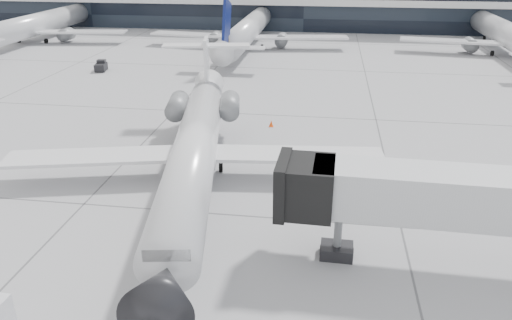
# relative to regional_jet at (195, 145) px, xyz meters

# --- Properties ---
(ground) EXTENTS (220.00, 220.00, 0.00)m
(ground) POSITION_rel_regional_jet_xyz_m (3.68, -4.72, -2.62)
(ground) COLOR gray
(ground) RESTS_ON ground
(bg_jet_left) EXTENTS (32.00, 40.00, 9.60)m
(bg_jet_left) POSITION_rel_regional_jet_xyz_m (-41.32, 50.28, -2.62)
(bg_jet_left) COLOR silver
(bg_jet_left) RESTS_ON ground
(bg_jet_center) EXTENTS (32.00, 40.00, 9.60)m
(bg_jet_center) POSITION_rel_regional_jet_xyz_m (-4.32, 50.28, -2.62)
(bg_jet_center) COLOR silver
(bg_jet_center) RESTS_ON ground
(bg_jet_right) EXTENTS (32.00, 40.00, 9.60)m
(bg_jet_right) POSITION_rel_regional_jet_xyz_m (35.68, 50.28, -2.62)
(bg_jet_right) COLOR silver
(bg_jet_right) RESTS_ON ground
(regional_jet) EXTENTS (26.56, 33.13, 7.67)m
(regional_jet) POSITION_rel_regional_jet_xyz_m (0.00, 0.00, 0.00)
(regional_jet) COLOR silver
(regional_jet) RESTS_ON ground
(jet_bridge) EXTENTS (17.39, 3.92, 5.59)m
(jet_bridge) POSITION_rel_regional_jet_xyz_m (16.16, -8.46, 1.45)
(jet_bridge) COLOR #A7A9AB
(jet_bridge) RESTS_ON ground
(traffic_cone) EXTENTS (0.53, 0.53, 0.60)m
(traffic_cone) POSITION_rel_regional_jet_xyz_m (3.93, 11.95, -2.34)
(traffic_cone) COLOR #FF4D0D
(traffic_cone) RESTS_ON ground
(far_tug) EXTENTS (1.65, 2.38, 1.39)m
(far_tug) POSITION_rel_regional_jet_xyz_m (-21.00, 30.63, -2.00)
(far_tug) COLOR black
(far_tug) RESTS_ON ground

